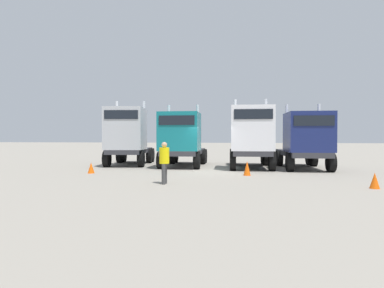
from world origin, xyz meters
TOP-DOWN VIEW (x-y plane):
  - ground at (0.00, 0.00)m, footprint 200.00×200.00m
  - semi_truck_silver at (-5.90, 2.48)m, footprint 3.36×6.07m
  - semi_truck_teal at (-2.07, 1.95)m, footprint 2.84×6.23m
  - semi_truck_white at (2.27, 1.65)m, footprint 2.92×6.19m
  - semi_truck_navy at (5.40, 1.61)m, footprint 2.99×6.16m
  - visitor_in_hivis at (-1.18, -5.64)m, footprint 0.41×0.45m
  - traffic_cone_near at (2.09, -1.99)m, footprint 0.36×0.36m
  - traffic_cone_mid at (-6.05, -2.38)m, footprint 0.36×0.36m
  - traffic_cone_far at (6.80, -5.47)m, footprint 0.36×0.36m

SIDE VIEW (x-z plane):
  - ground at x=0.00m, z-range 0.00..0.00m
  - traffic_cone_mid at x=-6.05m, z-range 0.00..0.57m
  - traffic_cone_far at x=6.80m, z-range 0.00..0.59m
  - traffic_cone_near at x=2.09m, z-range 0.00..0.72m
  - visitor_in_hivis at x=-1.18m, z-range 0.13..1.84m
  - semi_truck_navy at x=5.40m, z-range -0.20..3.70m
  - semi_truck_teal at x=-2.07m, z-range -0.23..3.79m
  - semi_truck_white at x=2.27m, z-range -0.19..4.11m
  - semi_truck_silver at x=-5.90m, z-range -0.19..4.24m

